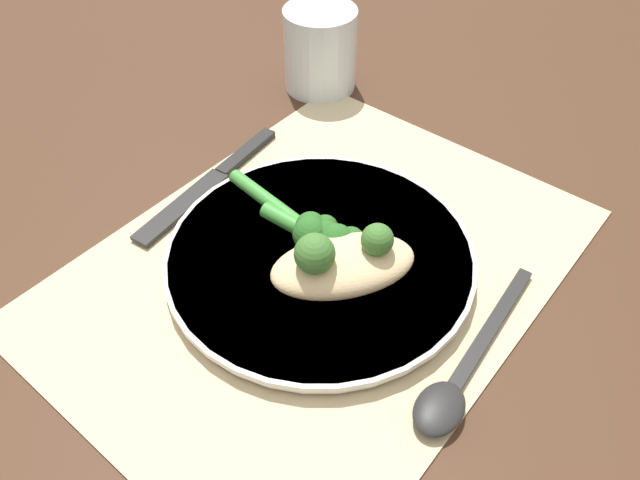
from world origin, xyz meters
TOP-DOWN VIEW (x-y plane):
  - ground_plane at (0.00, 0.00)m, footprint 3.00×3.00m
  - placemat at (0.00, 0.00)m, footprint 0.46×0.35m
  - plate at (0.00, 0.00)m, footprint 0.27×0.27m
  - chicken_fillet at (-0.01, -0.03)m, footprint 0.14×0.12m
  - pesto_dollop_primary at (-0.03, -0.02)m, footprint 0.03×0.03m
  - pesto_dollop_secondary at (0.01, -0.05)m, footprint 0.03×0.03m
  - broccoli_stalk_rear at (0.01, -0.01)m, footprint 0.05×0.10m
  - broccoli_stalk_front at (0.00, 0.01)m, footprint 0.05×0.11m
  - broccoli_stalk_right at (0.01, 0.03)m, footprint 0.05×0.13m
  - knife at (0.02, 0.15)m, footprint 0.20×0.04m
  - spoon at (-0.04, -0.16)m, footprint 0.19×0.04m
  - water_glass at (0.23, 0.19)m, footprint 0.08×0.08m

SIDE VIEW (x-z plane):
  - ground_plane at x=0.00m, z-range 0.00..0.00m
  - placemat at x=0.00m, z-range 0.00..0.00m
  - knife at x=0.02m, z-range 0.00..0.01m
  - spoon at x=-0.04m, z-range 0.00..0.02m
  - plate at x=0.00m, z-range 0.01..0.02m
  - broccoli_stalk_front at x=0.00m, z-range 0.02..0.04m
  - broccoli_stalk_right at x=0.01m, z-range 0.01..0.05m
  - broccoli_stalk_rear at x=0.01m, z-range 0.02..0.05m
  - chicken_fillet at x=-0.01m, z-range 0.02..0.05m
  - water_glass at x=0.23m, z-range 0.00..0.10m
  - pesto_dollop_secondary at x=0.01m, z-range 0.04..0.07m
  - pesto_dollop_primary at x=-0.03m, z-range 0.04..0.08m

